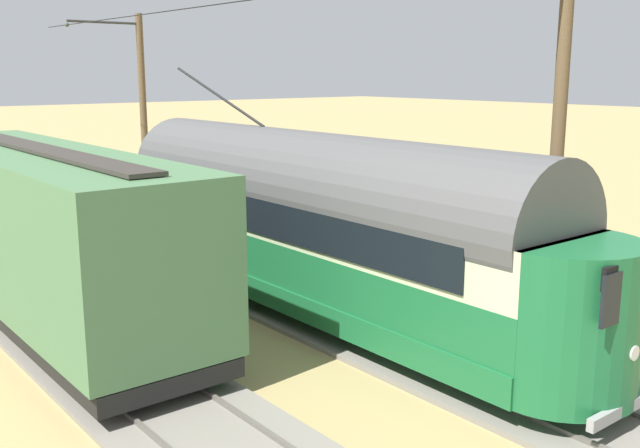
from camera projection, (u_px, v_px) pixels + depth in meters
name	position (u px, v px, depth m)	size (l,w,h in m)	color
ground_plane	(32.00, 307.00, 17.83)	(220.00, 220.00, 0.00)	#9E8956
track_streetcar_siding	(207.00, 268.00, 21.16)	(2.80, 80.00, 0.18)	slate
track_adjacent_siding	(28.00, 301.00, 18.06)	(2.80, 80.00, 0.18)	slate
vintage_streetcar	(314.00, 221.00, 16.87)	(2.65, 15.73, 5.58)	#196033
coach_adjacent	(43.00, 229.00, 16.44)	(2.96, 12.42, 3.85)	#477047
catenary_pole_foreground	(141.00, 110.00, 29.55)	(3.11, 0.28, 7.89)	brown
catenary_pole_mid_near	(555.00, 147.00, 14.85)	(3.11, 0.28, 7.89)	brown
overhead_wire_run	(185.00, 9.00, 20.43)	(2.91, 23.26, 0.18)	black
switch_stand	(105.00, 196.00, 29.52)	(0.50, 0.30, 1.24)	black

